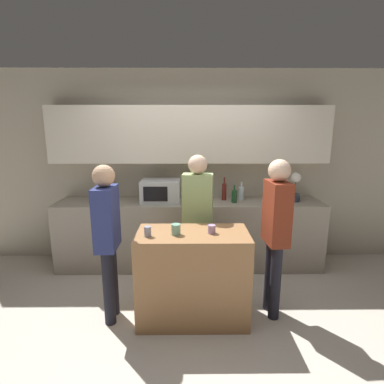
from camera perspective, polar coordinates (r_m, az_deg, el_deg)
ground_plane at (r=3.23m, az=-0.53°, el=-24.51°), size 14.00×14.00×0.00m
back_wall at (r=4.26m, az=-0.56°, el=7.06°), size 6.40×0.40×2.70m
back_counter at (r=4.23m, az=-0.53°, el=-7.89°), size 3.60×0.62×0.93m
kitchen_island at (r=3.13m, az=0.04°, el=-15.71°), size 1.10×0.56×0.93m
microwave at (r=4.06m, az=-6.06°, el=0.22°), size 0.52×0.39×0.30m
toaster at (r=4.22m, az=-16.24°, el=-0.59°), size 0.26×0.16×0.18m
potted_plant at (r=4.28m, az=19.03°, el=0.89°), size 0.14×0.14×0.40m
bottle_0 at (r=4.16m, az=6.08°, el=0.13°), size 0.06×0.06×0.32m
bottle_1 at (r=4.04m, az=7.98°, el=-0.76°), size 0.07×0.07×0.24m
bottle_2 at (r=4.21m, az=9.28°, el=-0.21°), size 0.08×0.08×0.25m
cup_0 at (r=2.92m, az=3.68°, el=-7.07°), size 0.08×0.08×0.08m
cup_1 at (r=2.88m, az=-3.18°, el=-7.12°), size 0.09×0.09×0.10m
cup_2 at (r=2.86m, az=-8.53°, el=-7.44°), size 0.07×0.07×0.10m
person_left at (r=3.44m, az=0.98°, el=-3.95°), size 0.36×0.23×1.63m
person_center at (r=3.03m, az=-15.94°, el=-7.27°), size 0.21×0.34×1.59m
person_right at (r=3.10m, az=15.60°, el=-6.24°), size 0.22×0.35×1.63m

